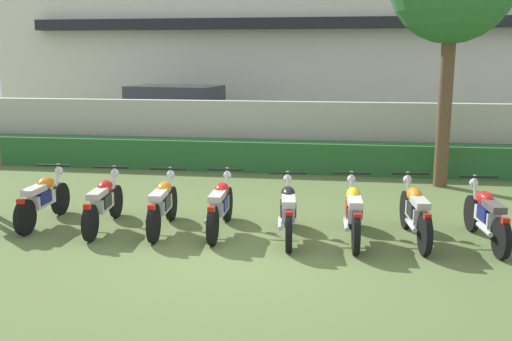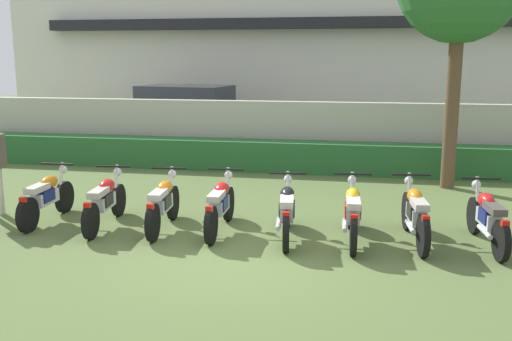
{
  "view_description": "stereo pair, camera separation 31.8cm",
  "coord_description": "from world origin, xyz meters",
  "px_view_note": "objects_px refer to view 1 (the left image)",
  "views": [
    {
      "loc": [
        1.36,
        -7.65,
        2.79
      ],
      "look_at": [
        0.0,
        1.31,
        0.98
      ],
      "focal_mm": 40.25,
      "sensor_mm": 36.0,
      "label": 1
    },
    {
      "loc": [
        1.67,
        -7.6,
        2.79
      ],
      "look_at": [
        0.0,
        1.31,
        0.98
      ],
      "focal_mm": 40.25,
      "sensor_mm": 36.0,
      "label": 2
    }
  ],
  "objects_px": {
    "motorcycle_in_row_3": "(220,205)",
    "motorcycle_in_row_7": "(486,215)",
    "parked_car": "(180,117)",
    "motorcycle_in_row_4": "(288,210)",
    "motorcycle_in_row_2": "(162,204)",
    "motorcycle_in_row_6": "(415,212)",
    "motorcycle_in_row_0": "(43,199)",
    "motorcycle_in_row_1": "(103,202)",
    "motorcycle_in_row_5": "(353,211)"
  },
  "relations": [
    {
      "from": "motorcycle_in_row_3",
      "to": "motorcycle_in_row_7",
      "type": "xyz_separation_m",
      "value": [
        4.08,
        0.01,
        -0.0
      ]
    },
    {
      "from": "motorcycle_in_row_0",
      "to": "motorcycle_in_row_5",
      "type": "height_order",
      "value": "motorcycle_in_row_5"
    },
    {
      "from": "motorcycle_in_row_2",
      "to": "motorcycle_in_row_0",
      "type": "bearing_deg",
      "value": 84.19
    },
    {
      "from": "parked_car",
      "to": "motorcycle_in_row_1",
      "type": "xyz_separation_m",
      "value": [
        1.16,
        -8.6,
        -0.5
      ]
    },
    {
      "from": "parked_car",
      "to": "motorcycle_in_row_6",
      "type": "bearing_deg",
      "value": -45.56
    },
    {
      "from": "motorcycle_in_row_2",
      "to": "motorcycle_in_row_6",
      "type": "xyz_separation_m",
      "value": [
        3.98,
        0.08,
        0.01
      ]
    },
    {
      "from": "motorcycle_in_row_1",
      "to": "motorcycle_in_row_3",
      "type": "xyz_separation_m",
      "value": [
        1.94,
        0.09,
        0.0
      ]
    },
    {
      "from": "parked_car",
      "to": "motorcycle_in_row_6",
      "type": "xyz_separation_m",
      "value": [
        6.14,
        -8.5,
        -0.48
      ]
    },
    {
      "from": "motorcycle_in_row_1",
      "to": "parked_car",
      "type": "bearing_deg",
      "value": 2.17
    },
    {
      "from": "motorcycle_in_row_7",
      "to": "parked_car",
      "type": "bearing_deg",
      "value": 34.56
    },
    {
      "from": "motorcycle_in_row_6",
      "to": "motorcycle_in_row_2",
      "type": "bearing_deg",
      "value": 85.58
    },
    {
      "from": "motorcycle_in_row_4",
      "to": "motorcycle_in_row_0",
      "type": "bearing_deg",
      "value": 81.4
    },
    {
      "from": "motorcycle_in_row_1",
      "to": "motorcycle_in_row_2",
      "type": "distance_m",
      "value": 1.0
    },
    {
      "from": "parked_car",
      "to": "motorcycle_in_row_2",
      "type": "height_order",
      "value": "parked_car"
    },
    {
      "from": "parked_car",
      "to": "motorcycle_in_row_4",
      "type": "distance_m",
      "value": 9.66
    },
    {
      "from": "parked_car",
      "to": "motorcycle_in_row_2",
      "type": "distance_m",
      "value": 8.86
    },
    {
      "from": "motorcycle_in_row_0",
      "to": "motorcycle_in_row_6",
      "type": "relative_size",
      "value": 0.93
    },
    {
      "from": "motorcycle_in_row_5",
      "to": "motorcycle_in_row_7",
      "type": "bearing_deg",
      "value": -90.01
    },
    {
      "from": "motorcycle_in_row_0",
      "to": "motorcycle_in_row_3",
      "type": "relative_size",
      "value": 0.95
    },
    {
      "from": "motorcycle_in_row_1",
      "to": "motorcycle_in_row_4",
      "type": "relative_size",
      "value": 1.04
    },
    {
      "from": "motorcycle_in_row_5",
      "to": "motorcycle_in_row_4",
      "type": "bearing_deg",
      "value": 91.63
    },
    {
      "from": "parked_car",
      "to": "motorcycle_in_row_0",
      "type": "height_order",
      "value": "parked_car"
    },
    {
      "from": "motorcycle_in_row_5",
      "to": "motorcycle_in_row_6",
      "type": "xyz_separation_m",
      "value": [
        0.94,
        0.1,
        0.0
      ]
    },
    {
      "from": "motorcycle_in_row_3",
      "to": "motorcycle_in_row_4",
      "type": "bearing_deg",
      "value": -100.01
    },
    {
      "from": "motorcycle_in_row_0",
      "to": "motorcycle_in_row_3",
      "type": "distance_m",
      "value": 3.04
    },
    {
      "from": "parked_car",
      "to": "motorcycle_in_row_4",
      "type": "relative_size",
      "value": 2.57
    },
    {
      "from": "motorcycle_in_row_5",
      "to": "motorcycle_in_row_7",
      "type": "distance_m",
      "value": 1.98
    },
    {
      "from": "motorcycle_in_row_0",
      "to": "parked_car",
      "type": "bearing_deg",
      "value": -1.06
    },
    {
      "from": "motorcycle_in_row_0",
      "to": "motorcycle_in_row_6",
      "type": "xyz_separation_m",
      "value": [
        6.08,
        0.03,
        0.01
      ]
    },
    {
      "from": "parked_car",
      "to": "motorcycle_in_row_3",
      "type": "distance_m",
      "value": 9.08
    },
    {
      "from": "motorcycle_in_row_0",
      "to": "motorcycle_in_row_4",
      "type": "relative_size",
      "value": 0.98
    },
    {
      "from": "motorcycle_in_row_6",
      "to": "motorcycle_in_row_7",
      "type": "relative_size",
      "value": 1.03
    },
    {
      "from": "motorcycle_in_row_3",
      "to": "motorcycle_in_row_7",
      "type": "relative_size",
      "value": 1.01
    },
    {
      "from": "motorcycle_in_row_3",
      "to": "motorcycle_in_row_6",
      "type": "xyz_separation_m",
      "value": [
        3.04,
        0.02,
        0.01
      ]
    },
    {
      "from": "motorcycle_in_row_1",
      "to": "motorcycle_in_row_3",
      "type": "distance_m",
      "value": 1.94
    },
    {
      "from": "motorcycle_in_row_0",
      "to": "motorcycle_in_row_7",
      "type": "bearing_deg",
      "value": -91.24
    },
    {
      "from": "motorcycle_in_row_0",
      "to": "motorcycle_in_row_1",
      "type": "bearing_deg",
      "value": -95.17
    },
    {
      "from": "motorcycle_in_row_0",
      "to": "motorcycle_in_row_7",
      "type": "height_order",
      "value": "motorcycle_in_row_7"
    },
    {
      "from": "motorcycle_in_row_4",
      "to": "motorcycle_in_row_2",
      "type": "bearing_deg",
      "value": 80.72
    },
    {
      "from": "motorcycle_in_row_3",
      "to": "motorcycle_in_row_4",
      "type": "distance_m",
      "value": 1.12
    },
    {
      "from": "motorcycle_in_row_5",
      "to": "parked_car",
      "type": "bearing_deg",
      "value": 28.37
    },
    {
      "from": "motorcycle_in_row_5",
      "to": "motorcycle_in_row_0",
      "type": "bearing_deg",
      "value": 86.42
    },
    {
      "from": "motorcycle_in_row_6",
      "to": "motorcycle_in_row_5",
      "type": "bearing_deg",
      "value": 90.59
    },
    {
      "from": "motorcycle_in_row_5",
      "to": "motorcycle_in_row_2",
      "type": "bearing_deg",
      "value": 86.83
    },
    {
      "from": "motorcycle_in_row_5",
      "to": "motorcycle_in_row_6",
      "type": "relative_size",
      "value": 1.01
    },
    {
      "from": "motorcycle_in_row_4",
      "to": "parked_car",
      "type": "bearing_deg",
      "value": 19.29
    },
    {
      "from": "motorcycle_in_row_3",
      "to": "motorcycle_in_row_7",
      "type": "bearing_deg",
      "value": -91.46
    },
    {
      "from": "motorcycle_in_row_3",
      "to": "motorcycle_in_row_7",
      "type": "height_order",
      "value": "same"
    },
    {
      "from": "parked_car",
      "to": "motorcycle_in_row_5",
      "type": "relative_size",
      "value": 2.43
    },
    {
      "from": "motorcycle_in_row_4",
      "to": "motorcycle_in_row_6",
      "type": "distance_m",
      "value": 1.94
    }
  ]
}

